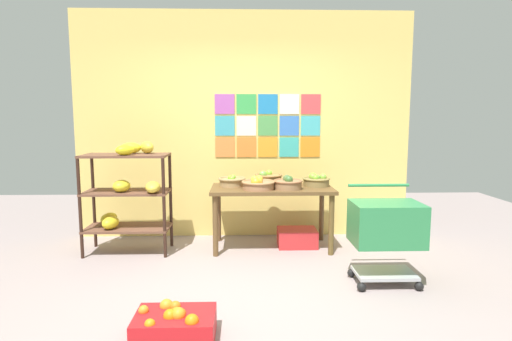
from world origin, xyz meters
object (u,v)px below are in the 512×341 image
(fruit_basket_right, at_px, (258,184))
(orange_crate_foreground, at_px, (175,325))
(display_table, at_px, (272,195))
(fruit_basket_left, at_px, (316,181))
(fruit_basket_centre, at_px, (232,181))
(shopping_cart, at_px, (386,227))
(fruit_basket_back_left, at_px, (268,179))
(produce_crate_under_table, at_px, (297,238))
(banana_shelf_unit, at_px, (127,189))
(fruit_basket_back_right, at_px, (288,183))

(fruit_basket_right, distance_m, orange_crate_foreground, 2.09)
(display_table, bearing_deg, fruit_basket_left, 7.31)
(fruit_basket_centre, relative_size, shopping_cart, 0.36)
(fruit_basket_left, distance_m, orange_crate_foreground, 2.57)
(fruit_basket_back_left, height_order, shopping_cart, fruit_basket_back_left)
(display_table, distance_m, fruit_basket_back_left, 0.23)
(fruit_basket_centre, bearing_deg, fruit_basket_back_left, 8.48)
(fruit_basket_centre, bearing_deg, produce_crate_under_table, -3.58)
(fruit_basket_centre, relative_size, fruit_basket_right, 0.85)
(display_table, relative_size, fruit_basket_right, 3.69)
(fruit_basket_right, xyz_separation_m, orange_crate_foreground, (-0.64, -1.87, -0.68))
(display_table, relative_size, produce_crate_under_table, 3.06)
(fruit_basket_back_left, distance_m, produce_crate_under_table, 0.78)
(banana_shelf_unit, height_order, fruit_basket_centre, banana_shelf_unit)
(orange_crate_foreground, bearing_deg, shopping_cart, 27.42)
(fruit_basket_left, height_order, produce_crate_under_table, fruit_basket_left)
(fruit_basket_left, bearing_deg, fruit_basket_back_right, -151.11)
(fruit_basket_left, distance_m, shopping_cart, 1.27)
(fruit_basket_left, bearing_deg, shopping_cart, -69.66)
(fruit_basket_left, xyz_separation_m, produce_crate_under_table, (-0.22, -0.03, -0.68))
(fruit_basket_back_right, xyz_separation_m, orange_crate_foreground, (-0.98, -1.89, -0.68))
(banana_shelf_unit, height_order, fruit_basket_back_right, banana_shelf_unit)
(fruit_basket_centre, distance_m, fruit_basket_right, 0.38)
(shopping_cart, bearing_deg, produce_crate_under_table, 111.85)
(shopping_cart, bearing_deg, display_table, 123.14)
(fruit_basket_back_right, relative_size, produce_crate_under_table, 0.73)
(fruit_basket_right, height_order, shopping_cart, shopping_cart)
(fruit_basket_back_right, bearing_deg, fruit_basket_centre, 161.04)
(fruit_basket_right, bearing_deg, fruit_basket_back_right, 3.46)
(banana_shelf_unit, height_order, produce_crate_under_table, banana_shelf_unit)
(banana_shelf_unit, bearing_deg, fruit_basket_centre, 9.68)
(fruit_basket_right, bearing_deg, fruit_basket_back_left, 66.01)
(orange_crate_foreground, bearing_deg, produce_crate_under_table, 61.63)
(fruit_basket_right, relative_size, shopping_cart, 0.42)
(fruit_basket_back_right, height_order, orange_crate_foreground, fruit_basket_back_right)
(fruit_basket_back_left, bearing_deg, display_table, -78.24)
(fruit_basket_back_left, xyz_separation_m, shopping_cart, (1.00, -1.26, -0.27))
(fruit_basket_left, relative_size, fruit_basket_right, 0.85)
(fruit_basket_back_right, xyz_separation_m, fruit_basket_left, (0.36, 0.20, -0.00))
(fruit_basket_right, height_order, orange_crate_foreground, fruit_basket_right)
(produce_crate_under_table, bearing_deg, fruit_basket_centre, 176.42)
(display_table, height_order, fruit_basket_right, fruit_basket_right)
(display_table, height_order, fruit_basket_back_left, fruit_basket_back_left)
(produce_crate_under_table, bearing_deg, fruit_basket_back_right, -127.93)
(banana_shelf_unit, height_order, shopping_cart, banana_shelf_unit)
(display_table, bearing_deg, banana_shelf_unit, -176.21)
(display_table, bearing_deg, shopping_cart, -48.87)
(fruit_basket_back_right, height_order, fruit_basket_left, fruit_basket_back_right)
(fruit_basket_left, bearing_deg, display_table, -172.69)
(display_table, bearing_deg, fruit_basket_back_left, 101.76)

